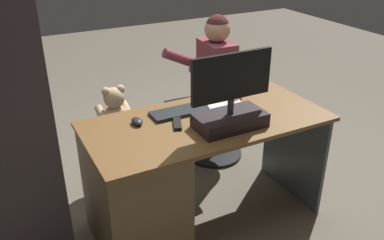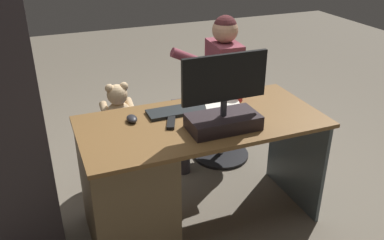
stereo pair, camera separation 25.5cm
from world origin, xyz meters
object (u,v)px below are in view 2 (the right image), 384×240
at_px(cup, 237,93).
at_px(teddy_bear, 118,107).
at_px(office_chair_teddy, 122,149).
at_px(keyboard, 181,110).
at_px(desk, 143,182).
at_px(monitor, 224,108).
at_px(computer_mouse, 132,119).
at_px(tv_remote, 171,123).
at_px(person, 214,80).
at_px(visitor_chair, 222,127).

height_order(cup, teddy_bear, cup).
bearing_deg(office_chair_teddy, keyboard, 121.70).
bearing_deg(desk, keyboard, -153.39).
bearing_deg(teddy_bear, monitor, 119.27).
xyz_separation_m(desk, computer_mouse, (0.01, -0.14, 0.36)).
distance_m(computer_mouse, tv_remote, 0.23).
bearing_deg(person, desk, 41.76).
xyz_separation_m(teddy_bear, person, (-0.75, -0.04, 0.09)).
bearing_deg(tv_remote, keyboard, -107.36).
bearing_deg(keyboard, visitor_chair, -135.49).
bearing_deg(visitor_chair, desk, 39.00).
height_order(computer_mouse, person, person).
height_order(tv_remote, person, person).
distance_m(tv_remote, office_chair_teddy, 0.79).
bearing_deg(computer_mouse, monitor, 149.01).
xyz_separation_m(cup, visitor_chair, (-0.15, -0.51, -0.52)).
height_order(keyboard, person, person).
height_order(monitor, visitor_chair, monitor).
height_order(teddy_bear, person, person).
distance_m(desk, computer_mouse, 0.39).
xyz_separation_m(keyboard, computer_mouse, (0.31, 0.02, 0.01)).
bearing_deg(teddy_bear, office_chair_teddy, 90.00).
distance_m(monitor, office_chair_teddy, 1.06).
bearing_deg(keyboard, cup, -175.89).
bearing_deg(computer_mouse, cup, -176.24).
distance_m(computer_mouse, visitor_chair, 1.13).
xyz_separation_m(cup, teddy_bear, (0.69, -0.46, -0.18)).
bearing_deg(office_chair_teddy, monitor, 119.64).
bearing_deg(tv_remote, cup, -139.79).
distance_m(keyboard, cup, 0.40).
height_order(keyboard, computer_mouse, computer_mouse).
bearing_deg(cup, monitor, 51.98).
xyz_separation_m(monitor, keyboard, (0.14, -0.29, -0.12)).
bearing_deg(computer_mouse, desk, 92.86).
bearing_deg(visitor_chair, computer_mouse, 32.87).
distance_m(tv_remote, person, 0.88).
distance_m(monitor, computer_mouse, 0.54).
relative_size(office_chair_teddy, teddy_bear, 1.39).
relative_size(cup, office_chair_teddy, 0.23).
xyz_separation_m(cup, tv_remote, (0.51, 0.16, -0.04)).
height_order(cup, tv_remote, cup).
relative_size(computer_mouse, tv_remote, 0.64).
distance_m(monitor, cup, 0.41).
height_order(keyboard, office_chair_teddy, keyboard).
distance_m(monitor, tv_remote, 0.32).
xyz_separation_m(visitor_chair, person, (0.09, 0.01, 0.42)).
bearing_deg(keyboard, teddy_bear, -58.93).
bearing_deg(person, tv_remote, 49.34).
bearing_deg(tv_remote, desk, 27.62).
bearing_deg(monitor, visitor_chair, -115.93).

